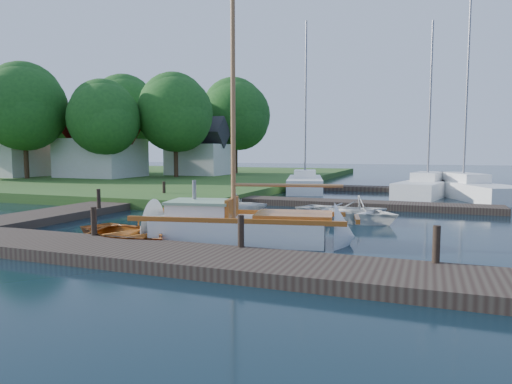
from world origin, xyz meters
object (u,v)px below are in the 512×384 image
(tree_7, at_px, (236,115))
(mooring_post_4, at_px, (99,199))
(mooring_post_1, at_px, (94,221))
(dinghy, at_px, (125,230))
(tree_1, at_px, (24,107))
(tree_3, at_px, (176,113))
(tree_2, at_px, (104,118))
(mooring_post_5, at_px, (164,189))
(tree_5, at_px, (46,123))
(house_b, at_px, (10,150))
(tender_b, at_px, (238,201))
(tender_d, at_px, (362,206))
(house_a, at_px, (101,147))
(marina_boat_0, at_px, (305,182))
(house_c, at_px, (198,152))
(marina_boat_3, at_px, (463,187))
(mooring_post_2, at_px, (241,231))
(tender_a, at_px, (216,207))
(marina_boat_2, at_px, (427,186))
(tender_c, at_px, (347,210))
(mooring_post_3, at_px, (436,244))
(sailboat, at_px, (246,230))
(tree_4, at_px, (125,113))

(tree_7, bearing_deg, mooring_post_4, -79.14)
(mooring_post_1, xyz_separation_m, dinghy, (0.54, 0.67, -0.33))
(tree_1, distance_m, tree_3, 11.67)
(dinghy, relative_size, tree_2, 0.46)
(mooring_post_5, relative_size, tree_5, 0.10)
(house_b, bearing_deg, tender_b, -24.86)
(tender_d, xyz_separation_m, house_a, (-23.41, 13.31, 2.44))
(dinghy, distance_m, house_b, 31.53)
(marina_boat_0, height_order, house_c, marina_boat_0)
(mooring_post_4, relative_size, marina_boat_3, 0.07)
(tender_b, bearing_deg, mooring_post_2, -164.72)
(dinghy, xyz_separation_m, tender_d, (5.87, 7.02, 0.15))
(tender_a, relative_size, tender_b, 1.35)
(marina_boat_2, bearing_deg, mooring_post_4, 150.22)
(mooring_post_2, distance_m, house_b, 35.15)
(house_c, bearing_deg, mooring_post_1, -67.83)
(dinghy, distance_m, tender_c, 8.41)
(house_b, bearing_deg, tree_5, 108.28)
(mooring_post_5, xyz_separation_m, marina_boat_3, (14.69, 8.65, -0.13))
(mooring_post_3, distance_m, house_b, 39.00)
(mooring_post_1, bearing_deg, tree_3, 115.51)
(tender_a, bearing_deg, mooring_post_2, -152.49)
(tender_c, bearing_deg, mooring_post_1, 160.40)
(mooring_post_2, relative_size, house_c, 0.15)
(house_a, bearing_deg, tree_7, 51.47)
(mooring_post_4, bearing_deg, house_a, 129.09)
(tender_c, bearing_deg, house_b, 89.13)
(tender_d, bearing_deg, mooring_post_4, 79.90)
(mooring_post_5, xyz_separation_m, tree_7, (-5.00, 21.05, 5.50))
(dinghy, height_order, tender_b, tender_b)
(tree_5, bearing_deg, mooring_post_3, -34.83)
(house_c, bearing_deg, tree_5, -173.05)
(tender_a, xyz_separation_m, tree_7, (-9.54, 24.28, 5.86))
(sailboat, relative_size, tree_4, 1.02)
(mooring_post_1, distance_m, tree_3, 26.05)
(marina_boat_3, bearing_deg, mooring_post_2, 138.48)
(sailboat, bearing_deg, tree_3, 114.10)
(house_a, bearing_deg, tree_5, 157.95)
(dinghy, distance_m, house_a, 26.98)
(marina_boat_0, height_order, house_a, marina_boat_0)
(tender_d, bearing_deg, dinghy, 115.50)
(tender_b, distance_m, tender_c, 4.39)
(mooring_post_5, distance_m, tree_7, 22.32)
(tree_2, bearing_deg, house_c, 63.30)
(mooring_post_2, height_order, mooring_post_3, same)
(tender_a, height_order, marina_boat_0, marina_boat_0)
(mooring_post_4, distance_m, tender_c, 10.15)
(tender_a, relative_size, marina_boat_3, 0.28)
(marina_boat_2, xyz_separation_m, tree_1, (-29.75, -1.93, 5.52))
(sailboat, distance_m, tender_d, 6.16)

